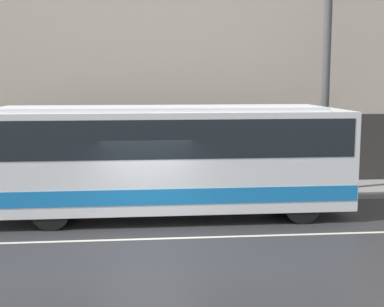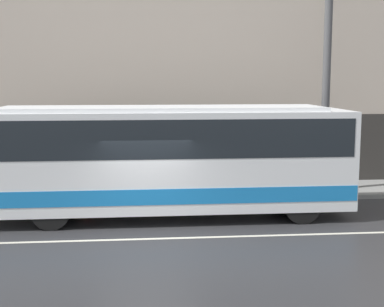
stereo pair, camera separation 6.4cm
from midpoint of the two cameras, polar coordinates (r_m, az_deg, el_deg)
The scene contains 7 objects.
ground_plane at distance 14.26m, azimuth -4.83°, elevation -9.08°, with size 60.00×60.00×0.00m, color #2D2D30.
sidewalk at distance 19.43m, azimuth -5.07°, elevation -4.23°, with size 60.00×2.73×0.16m.
building_facade at distance 20.54m, azimuth -5.30°, elevation 11.48°, with size 60.00×0.35×11.30m.
lane_stripe at distance 14.26m, azimuth -4.83°, elevation -9.07°, with size 54.00×0.14×0.01m.
transit_bus at distance 16.07m, azimuth -3.17°, elevation -0.21°, with size 11.18×2.57×3.36m.
utility_pole_near at distance 19.65m, azimuth 14.01°, elevation 7.94°, with size 0.28×0.28×8.17m.
pedestrian_waiting at distance 19.66m, azimuth -11.15°, elevation -1.55°, with size 0.36×0.36×1.74m.
Camera 1 is at (-0.19, -13.63, 4.17)m, focal length 50.00 mm.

